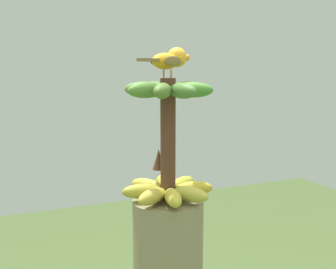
{
  "coord_description": "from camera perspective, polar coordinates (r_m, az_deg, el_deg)",
  "views": [
    {
      "loc": [
        0.46,
        1.07,
        1.72
      ],
      "look_at": [
        0.0,
        0.0,
        1.53
      ],
      "focal_mm": 44.99,
      "sensor_mm": 36.0,
      "label": 1
    }
  ],
  "objects": [
    {
      "name": "perched_bird",
      "position": [
        1.2,
        0.37,
        10.12
      ],
      "size": [
        0.19,
        0.12,
        0.09
      ],
      "color": "#C68933",
      "rests_on": "banana_bunch"
    },
    {
      "name": "banana_bunch",
      "position": [
        1.18,
        -0.03,
        -0.89
      ],
      "size": [
        0.27,
        0.27,
        0.35
      ],
      "color": "#4C2D1E",
      "rests_on": "banana_tree"
    }
  ]
}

